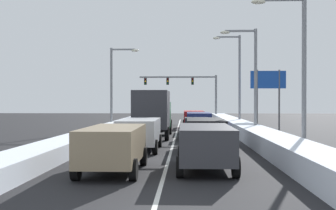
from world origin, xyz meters
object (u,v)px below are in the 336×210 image
Objects in this scene: suv_black_right_lane_second at (205,131)px; traffic_light_gantry at (189,86)px; suv_red_right_lane_fifth at (194,118)px; box_truck_center_lane_third at (153,111)px; street_lamp_right_near at (296,60)px; street_lamp_right_far at (236,73)px; suv_navy_right_lane_fourth at (199,120)px; roadside_sign_right at (268,86)px; sedan_white_right_lane_third at (197,128)px; suv_silver_center_lane_second at (139,131)px; suv_tan_center_lane_nearest at (113,145)px; street_lamp_left_mid at (115,80)px; sedan_maroon_center_lane_fourth at (156,122)px; street_lamp_right_mid at (250,72)px; suv_charcoal_right_lane_nearest at (206,143)px; sedan_gray_center_lane_fifth at (162,119)px.

suv_black_right_lane_second is 35.27m from traffic_light_gantry.
box_truck_center_lane_third is at bearing -105.70° from suv_red_right_lane_fifth.
street_lamp_right_near is 0.86× the size of street_lamp_right_far.
suv_navy_right_lane_fourth is 0.89× the size of roadside_sign_right.
sedan_white_right_lane_third is 0.92× the size of suv_silver_center_lane_second.
box_truck_center_lane_third is at bearing 127.69° from street_lamp_right_near.
suv_tan_center_lane_nearest is at bearing -113.63° from roadside_sign_right.
street_lamp_left_mid is at bearing -110.03° from traffic_light_gantry.
street_lamp_left_mid is (-11.83, 18.22, -0.07)m from street_lamp_right_near.
sedan_maroon_center_lane_fourth is at bearing -163.41° from street_lamp_right_far.
traffic_light_gantry reaches higher than box_truck_center_lane_third.
suv_tan_center_lane_nearest and suv_silver_center_lane_second have the same top height.
street_lamp_left_mid is (-11.29, -1.61, -0.70)m from street_lamp_right_far.
sedan_white_right_lane_third is at bearing -53.56° from street_lamp_left_mid.
sedan_maroon_center_lane_fourth is 0.82× the size of roadside_sign_right.
suv_black_right_lane_second is 0.68× the size of box_truck_center_lane_third.
suv_black_right_lane_second and suv_tan_center_lane_nearest have the same top height.
traffic_light_gantry is 27.58m from street_lamp_right_mid.
suv_tan_center_lane_nearest is 22.74m from sedan_maroon_center_lane_fourth.
roadside_sign_right reaches higher than suv_black_right_lane_second.
street_lamp_left_mid is at bearing 143.31° from street_lamp_right_mid.
sedan_maroon_center_lane_fourth is 0.57× the size of street_lamp_right_mid.
street_lamp_left_mid is at bearing 103.79° from suv_silver_center_lane_second.
suv_navy_right_lane_fourth is at bearing 89.81° from suv_black_right_lane_second.
sedan_maroon_center_lane_fourth is 5.43m from street_lamp_left_mid.
suv_tan_center_lane_nearest is 23.93m from street_lamp_left_mid.
traffic_light_gantry is (-0.40, 15.83, 3.71)m from suv_red_right_lane_fifth.
box_truck_center_lane_third reaches higher than suv_charcoal_right_lane_nearest.
sedan_maroon_center_lane_fourth is at bearing 98.85° from suv_charcoal_right_lane_nearest.
suv_charcoal_right_lane_nearest is at bearing -105.10° from street_lamp_right_mid.
suv_navy_right_lane_fourth is (0.04, 12.92, 0.00)m from suv_black_right_lane_second.
sedan_white_right_lane_third is at bearing -77.96° from sedan_gray_center_lane_fifth.
suv_silver_center_lane_second is at bearing -131.17° from street_lamp_right_mid.
sedan_white_right_lane_third is 0.42× the size of traffic_light_gantry.
traffic_light_gantry is 20.33m from roadside_sign_right.
suv_navy_right_lane_fourth is 1.00× the size of suv_red_right_lane_fifth.
street_lamp_right_mid is 13.89m from street_lamp_left_mid.
sedan_gray_center_lane_fifth is at bearing 108.34° from street_lamp_right_near.
street_lamp_right_near is at bearing -26.14° from suv_black_right_lane_second.
sedan_maroon_center_lane_fourth is 19.73m from street_lamp_right_near.
box_truck_center_lane_third is 13.67m from sedan_gray_center_lane_fifth.
suv_tan_center_lane_nearest is 17.14m from street_lamp_right_mid.
street_lamp_left_mid is (-3.82, 0.61, 3.81)m from sedan_maroon_center_lane_fourth.
street_lamp_left_mid is (-7.54, 16.11, 3.56)m from suv_black_right_lane_second.
suv_navy_right_lane_fourth is 1.09× the size of sedan_maroon_center_lane_fourth.
sedan_maroon_center_lane_fourth is at bearing 114.48° from street_lamp_right_near.
suv_charcoal_right_lane_nearest is 12.88m from sedan_white_right_lane_third.
suv_red_right_lane_fifth is at bearing 101.97° from street_lamp_right_near.
street_lamp_right_near is (8.01, 5.14, 3.63)m from suv_tan_center_lane_nearest.
box_truck_center_lane_third is at bearing 153.02° from sedan_white_right_lane_third.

